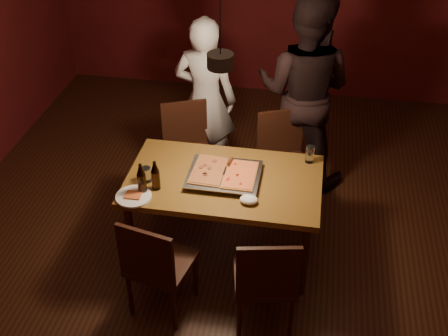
% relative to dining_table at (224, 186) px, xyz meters
% --- Properties ---
extents(room_shell, '(6.00, 6.00, 6.00)m').
position_rel_dining_table_xyz_m(room_shell, '(-0.02, -0.04, 0.72)').
color(room_shell, '#3B1D10').
rests_on(room_shell, ground).
extents(dining_table, '(1.50, 0.90, 0.75)m').
position_rel_dining_table_xyz_m(dining_table, '(0.00, 0.00, 0.00)').
color(dining_table, brown).
rests_on(dining_table, floor).
extents(chair_far_left, '(0.55, 0.55, 0.49)m').
position_rel_dining_table_xyz_m(chair_far_left, '(-0.48, 0.79, -0.14)').
color(chair_far_left, '#38190F').
rests_on(chair_far_left, floor).
extents(chair_far_right, '(0.55, 0.55, 0.49)m').
position_rel_dining_table_xyz_m(chair_far_right, '(0.40, 0.78, -0.14)').
color(chair_far_right, '#38190F').
rests_on(chair_far_right, floor).
extents(chair_near_left, '(0.50, 0.50, 0.49)m').
position_rel_dining_table_xyz_m(chair_near_left, '(-0.36, -0.75, -0.14)').
color(chair_near_left, '#38190F').
rests_on(chair_near_left, floor).
extents(chair_near_right, '(0.49, 0.49, 0.49)m').
position_rel_dining_table_xyz_m(chair_near_right, '(0.42, -0.75, -0.14)').
color(chair_near_right, '#38190F').
rests_on(chair_near_right, floor).
extents(pizza_tray, '(0.57, 0.48, 0.05)m').
position_rel_dining_table_xyz_m(pizza_tray, '(0.00, -0.00, 0.10)').
color(pizza_tray, silver).
rests_on(pizza_tray, dining_table).
extents(pizza_meat, '(0.26, 0.40, 0.02)m').
position_rel_dining_table_xyz_m(pizza_meat, '(-0.12, 0.01, 0.13)').
color(pizza_meat, maroon).
rests_on(pizza_meat, pizza_tray).
extents(pizza_cheese, '(0.25, 0.39, 0.02)m').
position_rel_dining_table_xyz_m(pizza_cheese, '(0.13, -0.01, 0.13)').
color(pizza_cheese, gold).
rests_on(pizza_cheese, pizza_tray).
extents(spatula, '(0.12, 0.25, 0.04)m').
position_rel_dining_table_xyz_m(spatula, '(0.01, 0.02, 0.14)').
color(spatula, silver).
rests_on(spatula, pizza_tray).
extents(beer_bottle_a, '(0.07, 0.07, 0.25)m').
position_rel_dining_table_xyz_m(beer_bottle_a, '(-0.57, -0.27, 0.20)').
color(beer_bottle_a, black).
rests_on(beer_bottle_a, dining_table).
extents(beer_bottle_b, '(0.06, 0.06, 0.24)m').
position_rel_dining_table_xyz_m(beer_bottle_b, '(-0.48, -0.21, 0.20)').
color(beer_bottle_b, black).
rests_on(beer_bottle_b, dining_table).
extents(water_glass_left, '(0.08, 0.08, 0.12)m').
position_rel_dining_table_xyz_m(water_glass_left, '(-0.58, -0.13, 0.13)').
color(water_glass_left, silver).
rests_on(water_glass_left, dining_table).
extents(water_glass_right, '(0.07, 0.07, 0.14)m').
position_rel_dining_table_xyz_m(water_glass_right, '(0.64, 0.34, 0.15)').
color(water_glass_right, silver).
rests_on(water_glass_right, dining_table).
extents(plate_slice, '(0.27, 0.27, 0.03)m').
position_rel_dining_table_xyz_m(plate_slice, '(-0.62, -0.34, 0.08)').
color(plate_slice, white).
rests_on(plate_slice, dining_table).
extents(napkin, '(0.13, 0.10, 0.06)m').
position_rel_dining_table_xyz_m(napkin, '(0.23, -0.26, 0.10)').
color(napkin, white).
rests_on(napkin, dining_table).
extents(diner_white, '(0.62, 0.43, 1.61)m').
position_rel_dining_table_xyz_m(diner_white, '(-0.37, 1.12, 0.13)').
color(diner_white, silver).
rests_on(diner_white, floor).
extents(diner_dark, '(1.04, 0.89, 1.87)m').
position_rel_dining_table_xyz_m(diner_dark, '(0.53, 1.20, 0.26)').
color(diner_dark, black).
rests_on(diner_dark, floor).
extents(pendant_lamp, '(0.18, 0.18, 1.10)m').
position_rel_dining_table_xyz_m(pendant_lamp, '(-0.02, -0.04, 1.08)').
color(pendant_lamp, black).
rests_on(pendant_lamp, ceiling).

